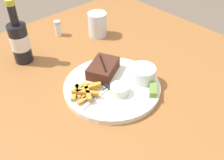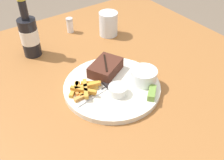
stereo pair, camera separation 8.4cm
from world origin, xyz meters
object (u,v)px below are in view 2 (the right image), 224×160
Objects in this scene: pickle_spear at (152,93)px; fork_utensil at (92,97)px; steak_portion at (106,68)px; knife_utensil at (101,79)px; drinking_glass at (108,24)px; dinner_plate at (112,87)px; beer_bottle at (29,35)px; coleslaw_cup at (144,75)px; salt_shaker at (70,25)px; dipping_sauce_cup at (118,90)px.

pickle_spear is 0.18m from fork_utensil.
knife_utensil is at bearing -143.86° from steak_portion.
pickle_spear is (0.05, -0.18, -0.01)m from steak_portion.
steak_portion reaches higher than pickle_spear.
pickle_spear is at bearing -106.67° from drinking_glass.
steak_portion is (0.02, 0.07, 0.03)m from dinner_plate.
beer_bottle is (-0.15, 0.28, 0.05)m from steak_portion.
coleslaw_cup is 0.52× the size of knife_utensil.
coleslaw_cup is 0.36× the size of beer_bottle.
fork_utensil is at bearing 169.41° from coleslaw_cup.
knife_utensil reaches higher than dinner_plate.
salt_shaker is (0.09, 0.38, 0.01)m from knife_utensil.
steak_portion is 0.11m from dipping_sauce_cup.
coleslaw_cup is (0.07, -0.11, 0.01)m from steak_portion.
dinner_plate is 3.67× the size of coleslaw_cup.
coleslaw_cup is at bearing -126.41° from knife_utensil.
steak_portion is 0.29m from drinking_glass.
dinner_plate is 0.36m from drinking_glass.
pickle_spear is 0.25× the size of beer_bottle.
salt_shaker reaches higher than pickle_spear.
beer_bottle is (-0.05, 0.36, 0.06)m from fork_utensil.
beer_bottle is 0.22m from salt_shaker.
beer_bottle is at bearing -160.06° from salt_shaker.
drinking_glass reaches higher than salt_shaker.
pickle_spear is at bearing -57.49° from dinner_plate.
drinking_glass is at bearing -42.65° from salt_shaker.
dinner_plate is at bearing 154.03° from coleslaw_cup.
fork_utensil is at bearing -82.20° from beer_bottle.
coleslaw_cup reaches higher than pickle_spear.
pickle_spear is (-0.02, -0.07, -0.02)m from coleslaw_cup.
fork_utensil is 0.37m from beer_bottle.
dipping_sauce_cup is 0.59× the size of drinking_glass.
fork_utensil is (-0.18, 0.03, -0.02)m from coleslaw_cup.
drinking_glass is at bearing 73.33° from pickle_spear.
dinner_plate is 0.08m from steak_portion.
drinking_glass is 1.55× the size of salt_shaker.
beer_bottle is 3.65× the size of salt_shaker.
dinner_plate is 2.26× the size of steak_portion.
dinner_plate is at bearing 122.51° from pickle_spear.
coleslaw_cup is (0.09, -0.05, 0.04)m from dinner_plate.
beer_bottle reaches higher than pickle_spear.
knife_utensil is 0.70× the size of beer_bottle.
knife_utensil is at bearing 110.04° from dinner_plate.
pickle_spear reaches higher than fork_utensil.
steak_portion reaches higher than knife_utensil.
fork_utensil is at bearing -109.62° from salt_shaker.
coleslaw_cup reaches higher than dinner_plate.
dinner_plate is 2.35× the size of fork_utensil.
coleslaw_cup reaches higher than knife_utensil.
knife_utensil reaches higher than fork_utensil.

